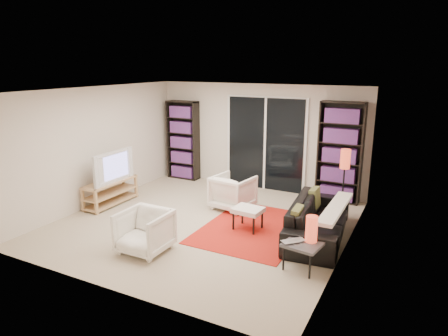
{
  "coord_description": "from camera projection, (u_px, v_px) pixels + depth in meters",
  "views": [
    {
      "loc": [
        3.45,
        -5.91,
        2.84
      ],
      "look_at": [
        0.25,
        0.3,
        1.0
      ],
      "focal_mm": 32.0,
      "sensor_mm": 36.0,
      "label": 1
    }
  ],
  "objects": [
    {
      "name": "ceiling",
      "position": [
        203.0,
        90.0,
        6.73
      ],
      "size": [
        5.0,
        5.0,
        0.02
      ],
      "primitive_type": "cube",
      "color": "white",
      "rests_on": "wall_back"
    },
    {
      "name": "wall_back",
      "position": [
        258.0,
        137.0,
        9.18
      ],
      "size": [
        5.0,
        0.02,
        2.4
      ],
      "primitive_type": "cube",
      "color": "beige",
      "rests_on": "ground"
    },
    {
      "name": "side_table",
      "position": [
        303.0,
        245.0,
        5.62
      ],
      "size": [
        0.57,
        0.57,
        0.4
      ],
      "color": "#424246",
      "rests_on": "floor"
    },
    {
      "name": "sliding_door",
      "position": [
        265.0,
        144.0,
        9.1
      ],
      "size": [
        1.92,
        0.08,
        2.16
      ],
      "color": "white",
      "rests_on": "ground"
    },
    {
      "name": "floor",
      "position": [
        204.0,
        223.0,
        7.34
      ],
      "size": [
        5.0,
        5.0,
        0.0
      ],
      "primitive_type": "plane",
      "color": "tan",
      "rests_on": "ground"
    },
    {
      "name": "tv_stand",
      "position": [
        111.0,
        192.0,
        8.24
      ],
      "size": [
        0.41,
        1.27,
        0.5
      ],
      "color": "#DCAB7D",
      "rests_on": "floor"
    },
    {
      "name": "table_lamp",
      "position": [
        312.0,
        229.0,
        5.6
      ],
      "size": [
        0.17,
        0.17,
        0.38
      ],
      "primitive_type": "cylinder",
      "color": "red",
      "rests_on": "side_table"
    },
    {
      "name": "bookshelf_right",
      "position": [
        340.0,
        153.0,
        8.23
      ],
      "size": [
        0.9,
        0.3,
        2.1
      ],
      "color": "black",
      "rests_on": "ground"
    },
    {
      "name": "tv",
      "position": [
        110.0,
        166.0,
        8.09
      ],
      "size": [
        0.15,
        1.1,
        0.63
      ],
      "primitive_type": "imported",
      "rotation": [
        0.0,
        0.0,
        1.58
      ],
      "color": "black",
      "rests_on": "tv_stand"
    },
    {
      "name": "armchair_front",
      "position": [
        145.0,
        232.0,
        6.14
      ],
      "size": [
        0.71,
        0.73,
        0.66
      ],
      "primitive_type": "imported",
      "rotation": [
        0.0,
        0.0,
        0.0
      ],
      "color": "white",
      "rests_on": "floor"
    },
    {
      "name": "ottoman",
      "position": [
        248.0,
        211.0,
        6.96
      ],
      "size": [
        0.53,
        0.44,
        0.4
      ],
      "color": "white",
      "rests_on": "floor"
    },
    {
      "name": "wall_right",
      "position": [
        349.0,
        177.0,
        5.93
      ],
      "size": [
        0.02,
        5.0,
        2.4
      ],
      "primitive_type": "cube",
      "color": "beige",
      "rests_on": "ground"
    },
    {
      "name": "sofa",
      "position": [
        318.0,
        219.0,
        6.67
      ],
      "size": [
        1.04,
        2.2,
        0.62
      ],
      "primitive_type": "imported",
      "rotation": [
        0.0,
        0.0,
        1.67
      ],
      "color": "black",
      "rests_on": "floor"
    },
    {
      "name": "bookshelf_left",
      "position": [
        183.0,
        140.0,
        9.96
      ],
      "size": [
        0.8,
        0.3,
        1.95
      ],
      "color": "black",
      "rests_on": "ground"
    },
    {
      "name": "wall_front",
      "position": [
        101.0,
        202.0,
        4.88
      ],
      "size": [
        5.0,
        0.02,
        2.4
      ],
      "primitive_type": "cube",
      "color": "beige",
      "rests_on": "ground"
    },
    {
      "name": "armchair_back",
      "position": [
        233.0,
        192.0,
        7.98
      ],
      "size": [
        0.83,
        0.85,
        0.69
      ],
      "primitive_type": "imported",
      "rotation": [
        0.0,
        0.0,
        3.0
      ],
      "color": "white",
      "rests_on": "floor"
    },
    {
      "name": "rug",
      "position": [
        254.0,
        228.0,
        7.08
      ],
      "size": [
        1.69,
        2.28,
        0.01
      ],
      "primitive_type": "cube",
      "rotation": [
        0.0,
        0.0,
        -0.0
      ],
      "color": "red",
      "rests_on": "floor"
    },
    {
      "name": "floor_lamp",
      "position": [
        345.0,
        166.0,
        7.3
      ],
      "size": [
        0.2,
        0.2,
        1.33
      ],
      "color": "black",
      "rests_on": "floor"
    },
    {
      "name": "wall_left",
      "position": [
        98.0,
        146.0,
        8.14
      ],
      "size": [
        0.02,
        5.0,
        2.4
      ],
      "primitive_type": "cube",
      "color": "beige",
      "rests_on": "ground"
    },
    {
      "name": "laptop",
      "position": [
        295.0,
        243.0,
        5.57
      ],
      "size": [
        0.4,
        0.4,
        0.03
      ],
      "primitive_type": "imported",
      "rotation": [
        0.0,
        0.0,
        0.84
      ],
      "color": "silver",
      "rests_on": "side_table"
    }
  ]
}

